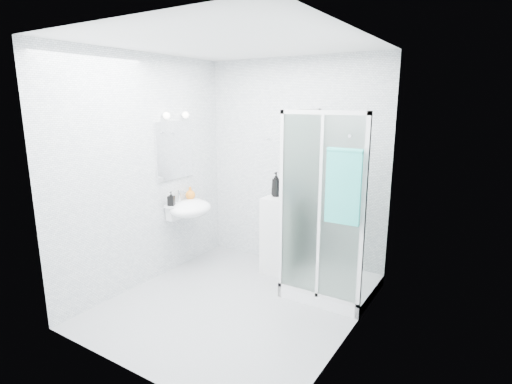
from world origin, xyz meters
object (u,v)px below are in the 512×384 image
Objects in this scene: soap_dispenser_orange at (190,193)px; soap_dispenser_black at (171,199)px; shower_enclosure at (324,254)px; storage_cabinet at (281,235)px; shampoo_bottle_a at (276,184)px; shampoo_bottle_b at (288,189)px; hand_towel at (343,185)px; wall_basin at (189,209)px.

soap_dispenser_black is (0.02, -0.36, 0.00)m from soap_dispenser_orange.
shower_enclosure is 1.85m from soap_dispenser_orange.
storage_cabinet is (-0.67, 0.23, 0.03)m from shower_enclosure.
soap_dispenser_orange is (-1.02, -0.40, -0.16)m from shampoo_bottle_a.
storage_cabinet is at bearing -151.25° from shampoo_bottle_b.
hand_towel reaches higher than soap_dispenser_orange.
shampoo_bottle_b is (0.16, 0.02, -0.04)m from shampoo_bottle_a.
wall_basin is 1.18m from storage_cabinet.
shampoo_bottle_b is (-0.60, 0.27, 0.61)m from shower_enclosure.
soap_dispenser_black is at bearing -146.22° from shampoo_bottle_b.
shampoo_bottle_a is at bearing 21.35° from soap_dispenser_orange.
shower_enclosure is 0.90m from shampoo_bottle_b.
soap_dispenser_black is at bearing -177.12° from hand_towel.
hand_towel is 4.42× the size of soap_dispenser_orange.
soap_dispenser_black is (-1.09, -0.74, 0.47)m from storage_cabinet.
hand_towel is at bearing -6.95° from soap_dispenser_orange.
shampoo_bottle_b is at bearing 33.78° from soap_dispenser_black.
shower_enclosure is 2.10× the size of storage_cabinet.
shower_enclosure is 9.02× the size of shampoo_bottle_b.
storage_cabinet is 1.45m from hand_towel.
wall_basin is 2.05m from hand_towel.
shampoo_bottle_b is (0.07, 0.04, 0.59)m from storage_cabinet.
shower_enclosure is at bearing 10.81° from wall_basin.
storage_cabinet is at bearing 18.79° from soap_dispenser_orange.
shampoo_bottle_b is at bearing 155.72° from shower_enclosure.
hand_towel reaches higher than storage_cabinet.
shower_enclosure is 0.71m from storage_cabinet.
shampoo_bottle_b is at bearing 5.65° from shampoo_bottle_a.
soap_dispenser_black is at bearing -146.36° from storage_cabinet.
hand_towel is at bearing -33.13° from storage_cabinet.
hand_towel reaches higher than shampoo_bottle_b.
shampoo_bottle_a is 1.85× the size of soap_dispenser_orange.
hand_towel is (0.32, -0.40, 0.88)m from shower_enclosure.
soap_dispenser_black is (-2.08, -0.10, -0.38)m from hand_towel.
wall_basin is 1.24m from shampoo_bottle_b.
storage_cabinet is 1.33× the size of hand_towel.
wall_basin is at bearing -150.94° from shampoo_bottle_b.
storage_cabinet is (0.99, 0.55, -0.32)m from wall_basin.
shampoo_bottle_b reaches higher than storage_cabinet.
shower_enclosure reaches higher than hand_towel.
soap_dispenser_orange is at bearing -160.60° from shampoo_bottle_b.
storage_cabinet is 5.57× the size of soap_dispenser_black.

